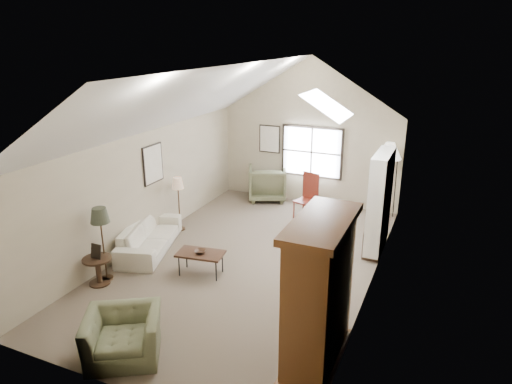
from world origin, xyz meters
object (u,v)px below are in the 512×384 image
at_px(side_chair, 306,197).
at_px(armchair_near, 123,336).
at_px(coffee_table, 201,263).
at_px(sofa, 150,236).
at_px(side_table, 98,271).
at_px(armchair_far, 267,183).
at_px(armoire, 319,294).

bearing_deg(side_chair, armchair_near, -79.87).
bearing_deg(armchair_near, coffee_table, 63.63).
height_order(sofa, side_chair, side_chair).
bearing_deg(sofa, side_table, 162.83).
distance_m(sofa, armchair_near, 3.54).
relative_size(side_table, side_chair, 0.45).
bearing_deg(side_chair, armchair_far, 162.30).
relative_size(sofa, side_chair, 1.79).
xyz_separation_m(sofa, side_table, (0.00, -1.60, -0.04)).
bearing_deg(armoire, side_table, 174.41).
xyz_separation_m(armoire, side_chair, (-1.81, 5.06, -0.50)).
bearing_deg(side_table, sofa, 90.00).
height_order(armchair_far, coffee_table, armchair_far).
xyz_separation_m(armoire, side_table, (-4.38, 0.43, -0.83)).
height_order(coffee_table, side_table, side_table).
xyz_separation_m(sofa, armchair_near, (1.78, -3.06, 0.03)).
relative_size(armchair_near, armchair_far, 1.00).
xyz_separation_m(armoire, coffee_table, (-2.80, 1.53, -0.87)).
height_order(armoire, side_table, armoire).
xyz_separation_m(armchair_far, coffee_table, (0.48, -4.57, -0.25)).
xyz_separation_m(armoire, sofa, (-4.38, 2.03, -0.79)).
relative_size(sofa, side_table, 3.99).
height_order(armchair_near, side_table, armchair_near).
relative_size(armoire, armchair_near, 2.08).
distance_m(sofa, side_chair, 3.98).
bearing_deg(armchair_far, armchair_near, 71.97).
bearing_deg(side_table, armoire, -5.59).
bearing_deg(coffee_table, side_table, -145.07).
height_order(armchair_far, side_chair, side_chair).
bearing_deg(side_chair, coffee_table, -88.26).
xyz_separation_m(armoire, armchair_far, (-3.28, 6.10, -0.62)).
relative_size(armchair_near, side_table, 1.96).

